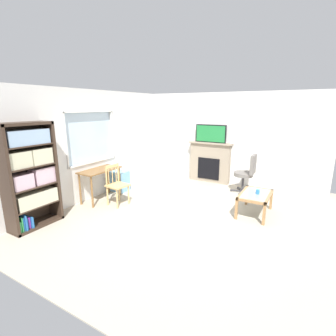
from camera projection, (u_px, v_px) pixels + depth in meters
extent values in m
cube|color=#B2A893|center=(188.00, 214.00, 5.17)|extent=(5.91, 5.94, 0.02)
cube|color=silver|center=(100.00, 177.00, 6.27)|extent=(4.91, 0.12, 0.86)
cube|color=silver|center=(94.00, 100.00, 5.82)|extent=(4.91, 0.12, 0.48)
cube|color=silver|center=(29.00, 146.00, 4.59)|extent=(1.51, 0.12, 1.20)
cube|color=silver|center=(134.00, 131.00, 7.25)|extent=(1.99, 0.12, 1.20)
cube|color=silver|center=(89.00, 137.00, 5.83)|extent=(1.41, 0.02, 1.20)
cube|color=white|center=(93.00, 162.00, 5.93)|extent=(1.47, 0.06, 0.03)
cube|color=white|center=(89.00, 112.00, 5.65)|extent=(1.47, 0.06, 0.03)
cube|color=white|center=(66.00, 141.00, 5.20)|extent=(0.03, 0.06, 1.20)
cube|color=white|center=(112.00, 134.00, 6.38)|extent=(0.03, 0.06, 1.20)
cube|color=silver|center=(228.00, 139.00, 6.98)|extent=(0.12, 5.14, 2.54)
cube|color=#38281E|center=(5.00, 182.00, 4.08)|extent=(0.05, 0.38, 1.90)
cube|color=#38281E|center=(52.00, 171.00, 4.79)|extent=(0.05, 0.38, 1.90)
cube|color=#38281E|center=(23.00, 124.00, 4.21)|extent=(0.90, 0.38, 0.05)
cube|color=#38281E|center=(37.00, 224.00, 4.66)|extent=(0.90, 0.38, 0.05)
cube|color=#38281E|center=(24.00, 175.00, 4.52)|extent=(0.90, 0.02, 1.90)
cube|color=#38281E|center=(34.00, 205.00, 4.57)|extent=(0.85, 0.36, 0.02)
cube|color=#38281E|center=(32.00, 186.00, 4.48)|extent=(0.85, 0.36, 0.02)
cube|color=#38281E|center=(29.00, 166.00, 4.39)|extent=(0.85, 0.36, 0.02)
cube|color=#38281E|center=(26.00, 145.00, 4.30)|extent=(0.85, 0.36, 0.02)
cube|color=beige|center=(35.00, 198.00, 4.54)|extent=(0.74, 0.33, 0.25)
cube|color=beige|center=(20.00, 181.00, 4.28)|extent=(0.35, 0.29, 0.26)
cube|color=beige|center=(42.00, 175.00, 4.61)|extent=(0.37, 0.27, 0.29)
cube|color=beige|center=(17.00, 160.00, 4.18)|extent=(0.38, 0.28, 0.28)
cube|color=beige|center=(39.00, 156.00, 4.51)|extent=(0.37, 0.31, 0.28)
cube|color=#9EBCDB|center=(26.00, 137.00, 4.27)|extent=(0.73, 0.29, 0.26)
cube|color=green|center=(17.00, 226.00, 4.31)|extent=(0.03, 0.27, 0.19)
cube|color=green|center=(18.00, 223.00, 4.33)|extent=(0.02, 0.28, 0.26)
cube|color=#286BB2|center=(20.00, 223.00, 4.35)|extent=(0.02, 0.26, 0.24)
cube|color=#286BB2|center=(22.00, 222.00, 4.38)|extent=(0.02, 0.30, 0.28)
cube|color=#286BB2|center=(24.00, 222.00, 4.41)|extent=(0.03, 0.23, 0.22)
cube|color=purple|center=(26.00, 222.00, 4.44)|extent=(0.03, 0.23, 0.21)
cube|color=#286BB2|center=(28.00, 221.00, 4.48)|extent=(0.03, 0.29, 0.20)
cube|color=brown|center=(100.00, 170.00, 5.76)|extent=(1.00, 0.47, 0.03)
cylinder|color=brown|center=(92.00, 192.00, 5.38)|extent=(0.04, 0.04, 0.71)
cylinder|color=brown|center=(120.00, 182.00, 6.13)|extent=(0.04, 0.04, 0.71)
cylinder|color=brown|center=(80.00, 189.00, 5.56)|extent=(0.04, 0.04, 0.71)
cylinder|color=brown|center=(108.00, 179.00, 6.31)|extent=(0.04, 0.04, 0.71)
cube|color=tan|center=(118.00, 185.00, 5.53)|extent=(0.47, 0.45, 0.04)
cylinder|color=tan|center=(117.00, 199.00, 5.36)|extent=(0.04, 0.04, 0.43)
cylinder|color=tan|center=(129.00, 195.00, 5.62)|extent=(0.04, 0.04, 0.43)
cylinder|color=tan|center=(107.00, 196.00, 5.55)|extent=(0.04, 0.04, 0.43)
cylinder|color=tan|center=(119.00, 192.00, 5.81)|extent=(0.04, 0.04, 0.43)
cylinder|color=tan|center=(106.00, 176.00, 5.44)|extent=(0.04, 0.04, 0.45)
cylinder|color=tan|center=(118.00, 173.00, 5.70)|extent=(0.04, 0.04, 0.45)
cube|color=tan|center=(112.00, 166.00, 5.52)|extent=(0.36, 0.08, 0.06)
cylinder|color=tan|center=(109.00, 177.00, 5.50)|extent=(0.02, 0.02, 0.35)
cylinder|color=tan|center=(112.00, 176.00, 5.58)|extent=(0.02, 0.02, 0.35)
cylinder|color=tan|center=(116.00, 175.00, 5.66)|extent=(0.02, 0.02, 0.35)
cube|color=#72ADDB|center=(120.00, 181.00, 6.51)|extent=(0.35, 0.40, 0.52)
cube|color=gray|center=(210.00, 163.00, 7.24)|extent=(0.18, 1.17, 1.12)
cube|color=black|center=(208.00, 169.00, 7.19)|extent=(0.03, 0.64, 0.62)
cube|color=gray|center=(210.00, 143.00, 7.08)|extent=(0.26, 1.27, 0.04)
cube|color=black|center=(211.00, 134.00, 7.01)|extent=(0.05, 0.89, 0.50)
cube|color=#237F3D|center=(210.00, 134.00, 6.99)|extent=(0.01, 0.84, 0.45)
cylinder|color=slate|center=(243.00, 174.00, 6.34)|extent=(0.48, 0.48, 0.09)
cube|color=slate|center=(253.00, 164.00, 6.17)|extent=(0.40, 0.08, 0.48)
cylinder|color=#38383D|center=(243.00, 183.00, 6.40)|extent=(0.06, 0.06, 0.42)
cube|color=#38383D|center=(241.00, 192.00, 6.33)|extent=(0.28, 0.04, 0.03)
cylinder|color=#38383D|center=(239.00, 194.00, 6.22)|extent=(0.05, 0.05, 0.05)
cube|color=#38383D|center=(247.00, 192.00, 6.35)|extent=(0.12, 0.28, 0.03)
cylinder|color=#38383D|center=(252.00, 194.00, 6.25)|extent=(0.05, 0.05, 0.05)
cube|color=#38383D|center=(246.00, 190.00, 6.51)|extent=(0.25, 0.19, 0.03)
cylinder|color=#38383D|center=(251.00, 190.00, 6.56)|extent=(0.05, 0.05, 0.05)
cube|color=#38383D|center=(240.00, 189.00, 6.58)|extent=(0.25, 0.19, 0.03)
cylinder|color=#38383D|center=(238.00, 188.00, 6.72)|extent=(0.05, 0.05, 0.05)
cube|color=#38383D|center=(237.00, 190.00, 6.48)|extent=(0.12, 0.28, 0.03)
cylinder|color=#38383D|center=(231.00, 190.00, 6.51)|extent=(0.05, 0.05, 0.05)
cube|color=#8C9E99|center=(256.00, 194.00, 5.05)|extent=(0.81, 0.46, 0.02)
cube|color=#A37547|center=(269.00, 197.00, 4.93)|extent=(0.91, 0.05, 0.05)
cube|color=#A37547|center=(243.00, 192.00, 5.18)|extent=(0.91, 0.05, 0.05)
cube|color=#A37547|center=(251.00, 201.00, 4.69)|extent=(0.05, 0.56, 0.05)
cube|color=#A37547|center=(260.00, 189.00, 5.41)|extent=(0.05, 0.56, 0.05)
cube|color=#A37547|center=(264.00, 215.00, 4.62)|extent=(0.05, 0.05, 0.39)
cube|color=#A37547|center=(271.00, 200.00, 5.34)|extent=(0.05, 0.05, 0.39)
cube|color=#A37547|center=(236.00, 210.00, 4.87)|extent=(0.05, 0.05, 0.39)
cube|color=#A37547|center=(247.00, 196.00, 5.59)|extent=(0.05, 0.05, 0.39)
cylinder|color=#337FD6|center=(258.00, 192.00, 5.01)|extent=(0.07, 0.07, 0.09)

